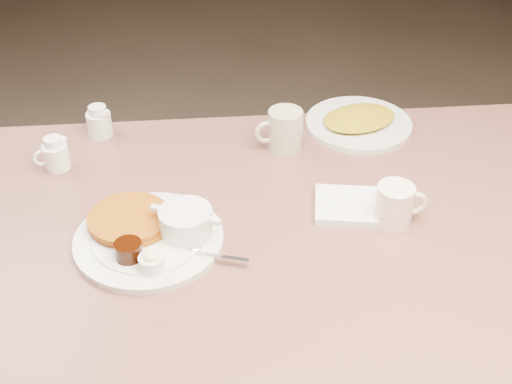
{
  "coord_description": "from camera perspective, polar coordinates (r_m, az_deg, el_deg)",
  "views": [
    {
      "loc": [
        -0.1,
        -1.07,
        1.63
      ],
      "look_at": [
        0.0,
        0.02,
        0.82
      ],
      "focal_mm": 46.98,
      "sensor_mm": 36.0,
      "label": 1
    }
  ],
  "objects": [
    {
      "name": "diner_table",
      "position": [
        1.5,
        0.07,
        -7.84
      ],
      "size": [
        1.5,
        0.9,
        0.75
      ],
      "color": "#84564C",
      "rests_on": "ground"
    },
    {
      "name": "main_plate",
      "position": [
        1.35,
        -8.77,
        -3.36
      ],
      "size": [
        0.4,
        0.4,
        0.07
      ],
      "color": "white",
      "rests_on": "diner_table"
    },
    {
      "name": "coffee_mug_near",
      "position": [
        1.4,
        11.78,
        -1.04
      ],
      "size": [
        0.11,
        0.08,
        0.09
      ],
      "color": "white",
      "rests_on": "diner_table"
    },
    {
      "name": "napkin",
      "position": [
        1.44,
        8.22,
        -1.2
      ],
      "size": [
        0.18,
        0.15,
        0.02
      ],
      "color": "white",
      "rests_on": "diner_table"
    },
    {
      "name": "coffee_mug_far",
      "position": [
        1.6,
        2.4,
        5.3
      ],
      "size": [
        0.12,
        0.09,
        0.1
      ],
      "color": "#B8B09D",
      "rests_on": "diner_table"
    },
    {
      "name": "creamer_left",
      "position": [
        1.6,
        -16.72,
        3.08
      ],
      "size": [
        0.08,
        0.06,
        0.08
      ],
      "color": "white",
      "rests_on": "diner_table"
    },
    {
      "name": "creamer_right",
      "position": [
        1.71,
        -13.24,
        5.82
      ],
      "size": [
        0.08,
        0.08,
        0.08
      ],
      "color": "silver",
      "rests_on": "diner_table"
    },
    {
      "name": "hash_plate",
      "position": [
        1.73,
        8.74,
        5.92
      ],
      "size": [
        0.35,
        0.35,
        0.04
      ],
      "color": "silver",
      "rests_on": "diner_table"
    }
  ]
}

